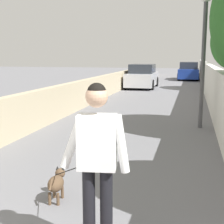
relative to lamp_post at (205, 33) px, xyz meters
name	(u,v)px	position (x,y,z in m)	size (l,w,h in m)	color
ground_plane	(153,100)	(5.57, 2.03, -2.70)	(80.00, 80.00, 0.00)	slate
wall_left	(89,92)	(3.57, 4.61, -2.15)	(48.00, 0.30, 1.10)	tan
fence_right	(214,88)	(3.57, -0.55, -1.88)	(48.00, 0.30, 1.64)	silver
lamp_post	(205,33)	(0.00, 0.00, 0.00)	(0.36, 0.36, 3.89)	#4C4C51
person_skateboarder	(97,155)	(-6.56, 1.17, -1.59)	(0.27, 0.72, 1.74)	black
dog	(57,183)	(-5.45, 2.12, -2.42)	(1.40, 1.09, 1.06)	brown
car_near	(142,77)	(11.33, 3.46, -1.98)	(4.03, 1.80, 1.54)	silver
car_far	(189,71)	(19.41, 0.60, -1.98)	(4.21, 1.80, 1.54)	navy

